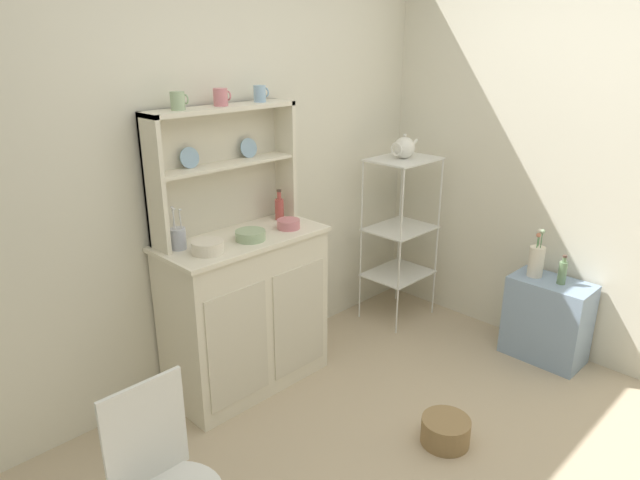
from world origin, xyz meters
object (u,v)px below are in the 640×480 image
Objects in this scene: hutch_cabinet at (246,311)px; utensil_jar at (178,238)px; side_shelf_blue at (547,320)px; jam_bottle at (279,208)px; oil_bottle at (562,272)px; wire_chair at (161,476)px; flower_vase at (536,260)px; bakers_rack at (401,220)px; porcelain_teapot at (404,148)px; hutch_shelf_unit at (220,160)px; cup_sage_0 at (178,101)px; floor_basket at (445,431)px; bowl_mixing_large at (208,247)px.

hutch_cabinet is 4.18× the size of utensil_jar.
jam_bottle is at bearing 134.17° from side_shelf_blue.
wire_chair is at bearing 173.28° from oil_bottle.
oil_bottle is at bearing -90.02° from flower_vase.
bakers_rack is at bearing 101.15° from side_shelf_blue.
jam_bottle is at bearing 169.81° from porcelain_teapot.
jam_bottle is at bearing 0.71° from utensil_jar.
cup_sage_0 is at bearing -170.99° from hutch_shelf_unit.
oil_bottle is at bearing -90.00° from side_shelf_blue.
bakers_rack reaches higher than floor_basket.
bakers_rack is 6.41× the size of jam_bottle.
hutch_cabinet is at bearing 44.96° from wire_chair.
jam_bottle reaches higher than hutch_cabinet.
porcelain_teapot reaches higher than jam_bottle.
cup_sage_0 is (-1.56, 0.21, 0.91)m from bakers_rack.
oil_bottle reaches higher than side_shelf_blue.
floor_basket is (0.37, -1.29, -1.25)m from hutch_shelf_unit.
cup_sage_0 is (-0.62, 1.25, 1.58)m from floor_basket.
jam_bottle is (1.38, 0.95, 0.47)m from wire_chair.
wire_chair reaches higher than oil_bottle.
porcelain_teapot is at bearing -3.78° from hutch_cabinet.
side_shelf_blue is 1.16m from floor_basket.
wire_chair is 2.57m from porcelain_teapot.
hutch_cabinet is 1.08× the size of hutch_shelf_unit.
cup_sage_0 reaches higher than hutch_cabinet.
floor_basket is 1.52× the size of bowl_mixing_large.
hutch_shelf_unit is at bearing 13.80° from utensil_jar.
bakers_rack reaches higher than utensil_jar.
hutch_cabinet is at bearing 146.68° from flower_vase.
floor_basket is at bearing -173.19° from flower_vase.
hutch_cabinet is 1.35m from wire_chair.
bakers_rack reaches higher than flower_vase.
side_shelf_blue is at bearing -36.38° from hutch_cabinet.
utensil_jar is at bearing 174.32° from porcelain_teapot.
hutch_shelf_unit is 2.02m from flower_vase.
jam_bottle is (0.34, 0.09, 0.52)m from hutch_cabinet.
utensil_jar reaches higher than jam_bottle.
hutch_shelf_unit reaches higher than floor_basket.
hutch_cabinet reaches higher than side_shelf_blue.
utensil_jar is at bearing 150.02° from flower_vase.
cup_sage_0 is at bearing 147.70° from flower_vase.
porcelain_teapot is at bearing 48.00° from floor_basket.
hutch_shelf_unit is 4.76× the size of jam_bottle.
cup_sage_0 is 0.73m from bowl_mixing_large.
flower_vase is (1.16, -1.08, -0.36)m from jam_bottle.
bowl_mixing_large is (-0.27, -0.07, 0.48)m from hutch_cabinet.
hutch_cabinet is 1.81m from flower_vase.
bowl_mixing_large is 2.11m from oil_bottle.
hutch_shelf_unit is 0.42m from cup_sage_0.
bowl_mixing_large is 0.72× the size of utensil_jar.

